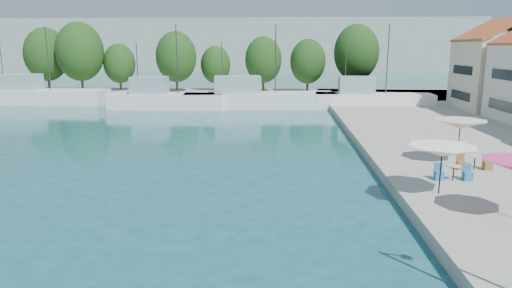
# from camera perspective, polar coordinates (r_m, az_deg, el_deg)

# --- Properties ---
(quay_far) EXTENTS (90.00, 16.00, 0.60)m
(quay_far) POSITION_cam_1_polar(r_m,az_deg,el_deg) (67.40, -3.89, 6.10)
(quay_far) COLOR gray
(quay_far) RESTS_ON ground
(hill_west) EXTENTS (180.00, 40.00, 16.00)m
(hill_west) POSITION_cam_1_polar(r_m,az_deg,el_deg) (162.42, -7.51, 12.14)
(hill_west) COLOR #909D92
(hill_west) RESTS_ON ground
(hill_east) EXTENTS (140.00, 40.00, 12.00)m
(hill_east) POSITION_cam_1_polar(r_m,az_deg,el_deg) (183.76, 16.21, 11.11)
(hill_east) COLOR #909D92
(hill_east) RESTS_ON ground
(building_06) EXTENTS (9.00, 8.80, 10.20)m
(building_06) POSITION_cam_1_polar(r_m,az_deg,el_deg) (55.65, 28.70, 8.83)
(building_06) COLOR beige
(building_06) RESTS_ON quay_right
(trawler_01) EXTENTS (17.80, 4.80, 10.20)m
(trawler_01) POSITION_cam_1_polar(r_m,az_deg,el_deg) (66.16, -25.93, 5.49)
(trawler_01) COLOR silver
(trawler_01) RESTS_ON ground
(trawler_02) EXTENTS (13.62, 3.60, 10.20)m
(trawler_02) POSITION_cam_1_polar(r_m,az_deg,el_deg) (55.62, -11.41, 5.46)
(trawler_02) COLOR silver
(trawler_02) RESTS_ON ground
(trawler_03) EXTENTS (18.62, 6.76, 10.20)m
(trawler_03) POSITION_cam_1_polar(r_m,az_deg,el_deg) (55.47, 0.04, 5.67)
(trawler_03) COLOR silver
(trawler_03) RESTS_ON ground
(trawler_04) EXTENTS (13.83, 4.08, 10.20)m
(trawler_04) POSITION_cam_1_polar(r_m,az_deg,el_deg) (56.24, 14.11, 5.41)
(trawler_04) COLOR white
(trawler_04) RESTS_ON ground
(tree_01) EXTENTS (6.47, 6.47, 9.58)m
(tree_01) POSITION_cam_1_polar(r_m,az_deg,el_deg) (77.78, -24.75, 10.13)
(tree_01) COLOR #3F2B19
(tree_01) RESTS_ON quay_far
(tree_02) EXTENTS (6.98, 6.98, 10.33)m
(tree_02) POSITION_cam_1_polar(r_m,az_deg,el_deg) (74.10, -21.16, 10.72)
(tree_02) COLOR #3F2B19
(tree_02) RESTS_ON quay_far
(tree_03) EXTENTS (4.84, 4.84, 7.17)m
(tree_03) POSITION_cam_1_polar(r_m,az_deg,el_deg) (74.43, -16.71, 9.60)
(tree_03) COLOR #3F2B19
(tree_03) RESTS_ON quay_far
(tree_04) EXTENTS (6.07, 6.07, 8.99)m
(tree_04) POSITION_cam_1_polar(r_m,az_deg,el_deg) (70.73, -9.95, 10.68)
(tree_04) COLOR #3F2B19
(tree_04) RESTS_ON quay_far
(tree_05) EXTENTS (4.62, 4.62, 6.83)m
(tree_05) POSITION_cam_1_polar(r_m,az_deg,el_deg) (72.03, -5.07, 9.84)
(tree_05) COLOR #3F2B19
(tree_05) RESTS_ON quay_far
(tree_06) EXTENTS (5.56, 5.56, 8.23)m
(tree_06) POSITION_cam_1_polar(r_m,az_deg,el_deg) (70.05, 0.92, 10.48)
(tree_06) COLOR #3F2B19
(tree_06) RESTS_ON quay_far
(tree_07) EXTENTS (5.29, 5.29, 7.84)m
(tree_07) POSITION_cam_1_polar(r_m,az_deg,el_deg) (69.49, 6.50, 10.21)
(tree_07) COLOR #3F2B19
(tree_07) RESTS_ON quay_far
(tree_08) EXTENTS (6.81, 6.81, 10.09)m
(tree_08) POSITION_cam_1_polar(r_m,az_deg,el_deg) (72.24, 12.43, 11.11)
(tree_08) COLOR #3F2B19
(tree_08) RESTS_ON quay_far
(umbrella_white) EXTENTS (3.01, 3.01, 2.24)m
(umbrella_white) POSITION_cam_1_polar(r_m,az_deg,el_deg) (21.99, 22.25, -0.83)
(umbrella_white) COLOR black
(umbrella_white) RESTS_ON quay_right
(umbrella_cream) EXTENTS (2.90, 2.90, 2.52)m
(umbrella_cream) POSITION_cam_1_polar(r_m,az_deg,el_deg) (28.30, 24.18, 2.27)
(umbrella_cream) COLOR black
(umbrella_cream) RESTS_ON quay_right
(cafe_table_02) EXTENTS (1.82, 0.70, 0.76)m
(cafe_table_02) POSITION_cam_1_polar(r_m,az_deg,el_deg) (24.90, 23.43, -3.54)
(cafe_table_02) COLOR black
(cafe_table_02) RESTS_ON quay_right
(cafe_table_03) EXTENTS (1.82, 0.70, 0.76)m
(cafe_table_03) POSITION_cam_1_polar(r_m,az_deg,el_deg) (27.53, 25.62, -2.32)
(cafe_table_03) COLOR black
(cafe_table_03) RESTS_ON quay_right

